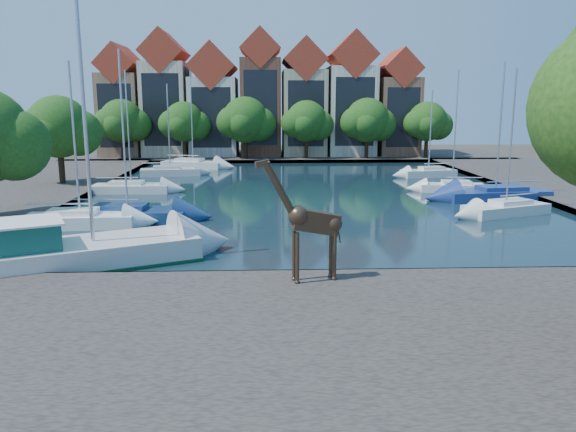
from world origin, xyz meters
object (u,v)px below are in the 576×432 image
object	(u,v)px
sailboat_right_a	(506,207)
giraffe_statue	(309,222)
sailboat_left_a	(80,217)
motorsailer	(51,250)

from	to	relation	value
sailboat_right_a	giraffe_statue	bearing A→B (deg)	-134.14
sailboat_left_a	sailboat_right_a	distance (m)	28.34
motorsailer	sailboat_left_a	world-z (taller)	motorsailer
motorsailer	sailboat_right_a	bearing A→B (deg)	24.11
giraffe_statue	sailboat_left_a	xyz separation A→B (m)	(-13.37, 12.59, -2.31)
sailboat_right_a	motorsailer	bearing A→B (deg)	-155.89
motorsailer	sailboat_left_a	bearing A→B (deg)	99.94
giraffe_statue	motorsailer	distance (m)	12.40
giraffe_statue	sailboat_right_a	world-z (taller)	sailboat_right_a
motorsailer	sailboat_left_a	size ratio (longest dim) A/B	1.28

